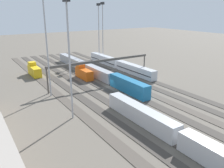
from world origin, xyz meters
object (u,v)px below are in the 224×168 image
at_px(train_on_track_3, 94,71).
at_px(light_mast_1, 45,30).
at_px(train_on_track_7, 34,70).
at_px(train_on_track_4, 84,73).
at_px(light_mast_2, 99,24).
at_px(signal_gantry, 101,63).
at_px(light_mast_0, 103,24).
at_px(train_on_track_5, 180,137).
at_px(train_on_track_0, 118,64).
at_px(light_mast_3, 69,45).

bearing_deg(train_on_track_3, light_mast_1, 119.89).
bearing_deg(train_on_track_7, train_on_track_4, -133.59).
relative_size(light_mast_2, signal_gantry, 0.71).
distance_m(light_mast_0, light_mast_1, 54.92).
bearing_deg(train_on_track_5, train_on_track_0, -23.18).
distance_m(train_on_track_3, train_on_track_4, 5.08).
bearing_deg(light_mast_2, train_on_track_5, 160.83).
height_order(light_mast_0, light_mast_3, light_mast_0).
relative_size(train_on_track_5, light_mast_1, 1.46).
bearing_deg(light_mast_2, light_mast_1, 135.45).
xyz_separation_m(train_on_track_7, train_on_track_4, (-14.28, -15.00, 0.00)).
distance_m(train_on_track_3, light_mast_0, 34.53).
relative_size(train_on_track_3, light_mast_1, 2.05).
height_order(train_on_track_0, train_on_track_5, same).
bearing_deg(train_on_track_4, light_mast_3, 149.37).
bearing_deg(train_on_track_4, train_on_track_5, 174.58).
height_order(train_on_track_0, train_on_track_3, train_on_track_3).
distance_m(train_on_track_3, train_on_track_5, 54.48).
xyz_separation_m(light_mast_0, light_mast_2, (4.27, -0.13, -0.26)).
distance_m(light_mast_2, light_mast_3, 72.10).
bearing_deg(signal_gantry, light_mast_1, 96.98).
bearing_deg(train_on_track_0, train_on_track_3, 107.84).
xyz_separation_m(train_on_track_0, train_on_track_5, (-58.38, 25.00, 0.03)).
relative_size(train_on_track_7, signal_gantry, 0.25).
bearing_deg(light_mast_3, train_on_track_5, -151.25).
height_order(train_on_track_4, light_mast_1, light_mast_1).
distance_m(train_on_track_3, signal_gantry, 11.99).
xyz_separation_m(train_on_track_7, light_mast_0, (10.93, -38.43, 16.10)).
height_order(train_on_track_7, light_mast_1, light_mast_1).
distance_m(train_on_track_4, light_mast_0, 37.99).
xyz_separation_m(train_on_track_0, signal_gantry, (-15.12, 17.50, 5.74)).
bearing_deg(light_mast_1, train_on_track_7, -4.58).
bearing_deg(train_on_track_4, light_mast_1, 124.68).
relative_size(train_on_track_0, signal_gantry, 1.18).
xyz_separation_m(train_on_track_0, train_on_track_3, (-4.83, 15.00, 0.12)).
relative_size(train_on_track_3, signal_gantry, 1.66).
relative_size(train_on_track_0, light_mast_3, 1.66).
bearing_deg(train_on_track_0, light_mast_1, 115.29).
distance_m(train_on_track_5, light_mast_2, 88.44).
bearing_deg(train_on_track_4, train_on_track_0, -74.10).
height_order(train_on_track_3, light_mast_0, light_mast_0).
xyz_separation_m(train_on_track_4, signal_gantry, (-9.42, -2.50, 5.58)).
height_order(train_on_track_5, light_mast_3, light_mast_3).
bearing_deg(train_on_track_3, train_on_track_4, 99.89).
xyz_separation_m(light_mast_1, light_mast_2, (41.30, -40.65, -2.10)).
bearing_deg(train_on_track_5, train_on_track_4, -5.42).
bearing_deg(light_mast_1, light_mast_0, -47.58).
bearing_deg(train_on_track_5, light_mast_1, 16.48).
height_order(light_mast_0, light_mast_1, light_mast_1).
xyz_separation_m(train_on_track_3, light_mast_2, (28.61, -18.56, 15.88)).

